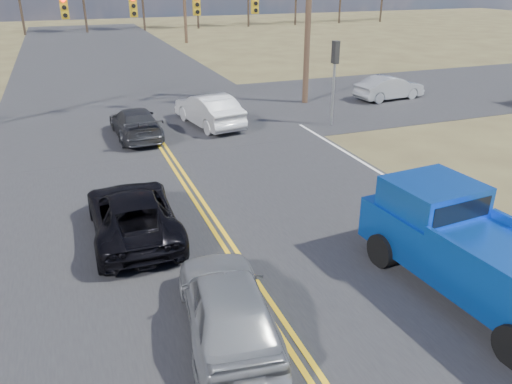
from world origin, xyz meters
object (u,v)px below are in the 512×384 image
object	(u,v)px
pickup_truck	(472,250)
white_car_queue	(209,110)
silver_suv	(227,305)
cross_car_east_near	(389,88)
dgrey_car_queue	(136,123)
black_suv	(133,214)

from	to	relation	value
pickup_truck	white_car_queue	size ratio (longest dim) A/B	1.30
silver_suv	cross_car_east_near	bearing A→B (deg)	-125.15
silver_suv	white_car_queue	xyz separation A→B (m)	(3.80, 14.64, 0.05)
white_car_queue	dgrey_car_queue	xyz separation A→B (m)	(-3.52, -0.65, -0.11)
pickup_truck	black_suv	xyz separation A→B (m)	(-6.66, 5.38, -0.40)
dgrey_car_queue	black_suv	bearing A→B (deg)	79.41
silver_suv	dgrey_car_queue	world-z (taller)	silver_suv
dgrey_car_queue	cross_car_east_near	world-z (taller)	cross_car_east_near
dgrey_car_queue	cross_car_east_near	size ratio (longest dim) A/B	1.10
white_car_queue	cross_car_east_near	xyz separation A→B (m)	(11.15, 1.53, -0.09)
black_suv	white_car_queue	xyz separation A→B (m)	(4.95, 9.77, 0.10)
silver_suv	dgrey_car_queue	size ratio (longest dim) A/B	0.93
cross_car_east_near	dgrey_car_queue	bearing A→B (deg)	92.36
silver_suv	pickup_truck	bearing A→B (deg)	-177.68
white_car_queue	pickup_truck	bearing A→B (deg)	86.77
silver_suv	cross_car_east_near	xyz separation A→B (m)	(14.95, 16.17, -0.04)
dgrey_car_queue	cross_car_east_near	distance (m)	14.83
silver_suv	dgrey_car_queue	xyz separation A→B (m)	(0.28, 13.99, -0.06)
silver_suv	cross_car_east_near	size ratio (longest dim) A/B	1.02
pickup_truck	dgrey_car_queue	bearing A→B (deg)	105.19
pickup_truck	white_car_queue	bearing A→B (deg)	91.79
black_suv	white_car_queue	bearing A→B (deg)	-116.12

